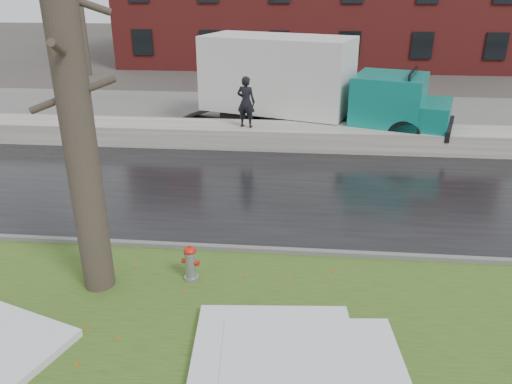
# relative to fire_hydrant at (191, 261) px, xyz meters

# --- Properties ---
(ground) EXTENTS (120.00, 120.00, 0.00)m
(ground) POSITION_rel_fire_hydrant_xyz_m (0.65, 0.20, -0.44)
(ground) COLOR #47423D
(ground) RESTS_ON ground
(verge) EXTENTS (60.00, 4.50, 0.04)m
(verge) POSITION_rel_fire_hydrant_xyz_m (0.65, -1.05, -0.42)
(verge) COLOR #304A18
(verge) RESTS_ON ground
(road) EXTENTS (60.00, 7.00, 0.03)m
(road) POSITION_rel_fire_hydrant_xyz_m (0.65, 4.70, -0.43)
(road) COLOR black
(road) RESTS_ON ground
(parking_lot) EXTENTS (60.00, 9.00, 0.03)m
(parking_lot) POSITION_rel_fire_hydrant_xyz_m (0.65, 13.20, -0.43)
(parking_lot) COLOR slate
(parking_lot) RESTS_ON ground
(curb) EXTENTS (60.00, 0.15, 0.14)m
(curb) POSITION_rel_fire_hydrant_xyz_m (0.65, 1.20, -0.37)
(curb) COLOR slate
(curb) RESTS_ON ground
(snowbank) EXTENTS (60.00, 1.60, 0.75)m
(snowbank) POSITION_rel_fire_hydrant_xyz_m (0.65, 8.90, -0.07)
(snowbank) COLOR beige
(snowbank) RESTS_ON ground
(bg_tree_left) EXTENTS (1.40, 1.62, 6.50)m
(bg_tree_left) POSITION_rel_fire_hydrant_xyz_m (-11.35, 22.20, 2.89)
(bg_tree_left) COLOR brown
(bg_tree_left) RESTS_ON ground
(bg_tree_center) EXTENTS (1.40, 1.62, 6.50)m
(bg_tree_center) POSITION_rel_fire_hydrant_xyz_m (-5.35, 26.20, 2.89)
(bg_tree_center) COLOR brown
(bg_tree_center) RESTS_ON ground
(fire_hydrant) EXTENTS (0.37, 0.34, 0.75)m
(fire_hydrant) POSITION_rel_fire_hydrant_xyz_m (0.00, 0.00, 0.00)
(fire_hydrant) COLOR gray
(fire_hydrant) RESTS_ON verge
(tree) EXTENTS (1.52, 1.79, 7.31)m
(tree) POSITION_rel_fire_hydrant_xyz_m (-1.76, -0.36, 3.28)
(tree) COLOR brown
(tree) RESTS_ON verge
(box_truck) EXTENTS (10.82, 5.15, 3.61)m
(box_truck) POSITION_rel_fire_hydrant_xyz_m (2.16, 10.84, 1.47)
(box_truck) COLOR black
(box_truck) RESTS_ON ground
(worker) EXTENTS (0.73, 0.57, 1.79)m
(worker) POSITION_rel_fire_hydrant_xyz_m (0.12, 8.68, 1.20)
(worker) COLOR black
(worker) RESTS_ON snowbank
(snow_patch_near) EXTENTS (2.75, 2.20, 0.16)m
(snow_patch_near) POSITION_rel_fire_hydrant_xyz_m (1.80, -1.96, -0.32)
(snow_patch_near) COLOR silver
(snow_patch_near) RESTS_ON verge
(snow_patch_side) EXTENTS (2.95, 2.04, 0.18)m
(snow_patch_side) POSITION_rel_fire_hydrant_xyz_m (2.38, -2.20, -0.31)
(snow_patch_side) COLOR silver
(snow_patch_side) RESTS_ON verge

